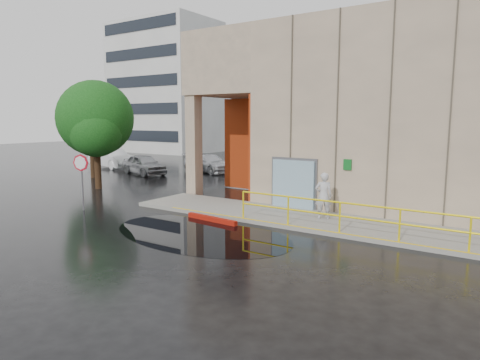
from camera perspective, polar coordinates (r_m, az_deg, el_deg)
The scene contains 14 objects.
ground at distance 13.55m, azimuth -5.22°, elevation -8.42°, with size 120.00×120.00×0.00m, color black.
sidewalk at distance 15.62m, azimuth 17.27°, elevation -6.23°, with size 20.00×3.00×0.15m, color gray.
building at distance 21.28m, azimuth 25.72°, elevation 8.28°, with size 20.00×10.17×8.00m.
guardrail at distance 14.15m, azimuth 16.76°, elevation -5.17°, with size 9.56×0.06×1.03m.
distant_building at distance 52.65m, azimuth -9.92°, elevation 11.98°, with size 12.00×8.08×15.00m.
person at distance 16.22m, azimuth 11.08°, elevation -2.07°, with size 0.64×0.42×1.75m, color #BBBBC0.
stop_sign at distance 19.15m, azimuth -20.42°, elevation 1.36°, with size 0.70×0.27×2.40m.
red_curb at distance 16.32m, azimuth -3.78°, elevation -5.21°, with size 2.40×0.18×0.18m, color #961408.
puddle at distance 14.72m, azimuth -5.33°, elevation -7.06°, with size 6.97×4.29×0.01m, color black.
car_a at distance 30.67m, azimuth -12.68°, elevation 2.04°, with size 1.67×4.15×1.41m, color #A8ABB0.
car_b at distance 35.49m, azimuth -16.76°, elevation 2.84°, with size 1.68×4.83×1.59m, color white.
car_c at distance 31.31m, azimuth -4.23°, elevation 2.27°, with size 1.88×4.62×1.34m, color #B5B7BD.
tree_near at distance 24.70m, azimuth -18.70°, elevation 7.41°, with size 4.12×4.12×5.95m.
tree_far at distance 29.60m, azimuth -19.17°, elevation 7.15°, with size 3.79×3.78×5.62m.
Camera 1 is at (8.22, -10.06, 3.85)m, focal length 32.00 mm.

